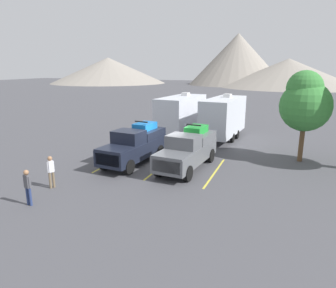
{
  "coord_description": "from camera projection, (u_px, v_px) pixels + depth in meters",
  "views": [
    {
      "loc": [
        7.01,
        -17.41,
        6.13
      ],
      "look_at": [
        0.0,
        0.72,
        1.2
      ],
      "focal_mm": 32.67,
      "sensor_mm": 36.0,
      "label": 1
    }
  ],
  "objects": [
    {
      "name": "ground_plane",
      "position": [
        164.0,
        165.0,
        19.7
      ],
      "size": [
        240.0,
        240.0,
        0.0
      ],
      "primitive_type": "plane",
      "color": "#47474C"
    },
    {
      "name": "lot_stripe_b",
      "position": [
        162.0,
        166.0,
        19.44
      ],
      "size": [
        0.12,
        5.5,
        0.01
      ],
      "primitive_type": "cube",
      "color": "gold",
      "rests_on": "ground"
    },
    {
      "name": "person_a",
      "position": [
        51.0,
        170.0,
        15.69
      ],
      "size": [
        0.29,
        0.35,
        1.71
      ],
      "color": "#726047",
      "rests_on": "ground"
    },
    {
      "name": "lot_stripe_c",
      "position": [
        215.0,
        172.0,
        18.25
      ],
      "size": [
        0.12,
        5.5,
        0.01
      ],
      "primitive_type": "cube",
      "color": "gold",
      "rests_on": "ground"
    },
    {
      "name": "tree_a",
      "position": [
        305.0,
        102.0,
        19.5
      ],
      "size": [
        3.23,
        3.23,
        5.94
      ],
      "color": "brown",
      "rests_on": "ground"
    },
    {
      "name": "camper_trailer_a",
      "position": [
        181.0,
        113.0,
        28.36
      ],
      "size": [
        3.11,
        7.84,
        3.76
      ],
      "color": "silver",
      "rests_on": "ground"
    },
    {
      "name": "pickup_truck_a",
      "position": [
        135.0,
        144.0,
        19.85
      ],
      "size": [
        2.46,
        5.72,
        2.62
      ],
      "color": "black",
      "rests_on": "ground"
    },
    {
      "name": "pickup_truck_b",
      "position": [
        188.0,
        149.0,
        18.82
      ],
      "size": [
        2.48,
        5.89,
        2.6
      ],
      "color": "#595B60",
      "rests_on": "ground"
    },
    {
      "name": "lot_stripe_a",
      "position": [
        116.0,
        160.0,
        20.63
      ],
      "size": [
        0.12,
        5.5,
        0.01
      ],
      "primitive_type": "cube",
      "color": "gold",
      "rests_on": "ground"
    },
    {
      "name": "mountain_ridge",
      "position": [
        223.0,
        67.0,
        103.24
      ],
      "size": [
        140.09,
        44.88,
        17.14
      ],
      "color": "gray",
      "rests_on": "ground"
    },
    {
      "name": "person_b",
      "position": [
        28.0,
        185.0,
        13.69
      ],
      "size": [
        0.37,
        0.23,
        1.69
      ],
      "color": "navy",
      "rests_on": "ground"
    },
    {
      "name": "camper_trailer_b",
      "position": [
        224.0,
        116.0,
        26.12
      ],
      "size": [
        2.9,
        7.69,
        3.84
      ],
      "color": "silver",
      "rests_on": "ground"
    }
  ]
}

